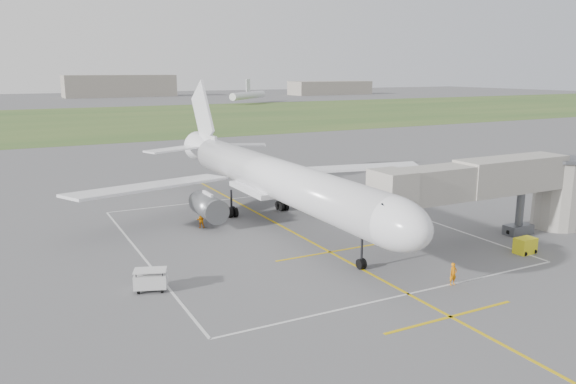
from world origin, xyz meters
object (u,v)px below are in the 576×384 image
jet_bridge (504,186)px  baggage_cart (151,280)px  airliner (273,178)px  ramp_worker_wing (201,220)px  ramp_worker_nose (453,274)px  gpu_unit (525,246)px

jet_bridge → baggage_cart: bearing=176.2°
airliner → ramp_worker_wing: size_ratio=30.20×
jet_bridge → ramp_worker_nose: jet_bridge is taller
airliner → gpu_unit: (14.04, -18.35, -3.76)m
ramp_worker_wing → ramp_worker_nose: bearing=139.3°
airliner → ramp_worker_nose: 21.50m
gpu_unit → baggage_cart: bearing=165.7°
airliner → ramp_worker_wing: airliner is taller
ramp_worker_nose → airliner: bearing=101.0°
jet_bridge → gpu_unit: (-1.68, -4.10, -4.11)m
ramp_worker_nose → gpu_unit: bearing=14.3°
ramp_worker_wing → baggage_cart: bearing=81.8°
ramp_worker_wing → jet_bridge: bearing=168.8°
ramp_worker_nose → baggage_cart: bearing=156.1°
jet_bridge → gpu_unit: bearing=-112.3°
gpu_unit → ramp_worker_nose: (-10.19, -2.49, 0.16)m
baggage_cart → ramp_worker_wing: 15.65m
baggage_cart → ramp_worker_wing: size_ratio=1.60×
airliner → ramp_worker_nose: (3.85, -20.84, -3.59)m
jet_bridge → baggage_cart: size_ratio=9.45×
airliner → jet_bridge: 21.22m
gpu_unit → baggage_cart: (-29.21, 6.14, 0.13)m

